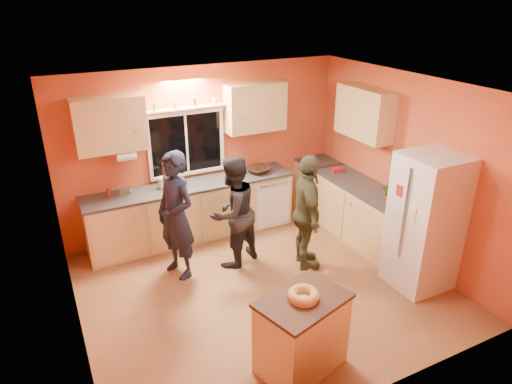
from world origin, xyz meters
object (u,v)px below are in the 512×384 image
island (302,333)px  person_right (307,213)px  refrigerator (425,222)px  person_center (233,212)px  person_left (176,216)px

island → person_right: (1.06, 1.60, 0.39)m
refrigerator → person_center: (-1.98, 1.54, -0.10)m
island → refrigerator: bearing=-0.9°
refrigerator → island: refrigerator is taller
person_left → person_right: bearing=49.0°
refrigerator → person_center: 2.51m
person_center → person_right: bearing=125.9°
refrigerator → person_center: size_ratio=1.13×
island → person_right: bearing=40.5°
refrigerator → island: (-2.18, -0.59, -0.47)m
refrigerator → island: size_ratio=1.77×
refrigerator → person_left: (-2.76, 1.62, -0.02)m
person_left → person_right: size_ratio=1.06×
island → person_center: 2.17m
person_left → person_right: 1.75m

